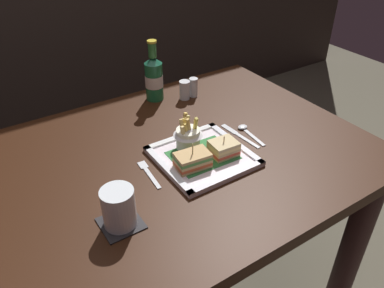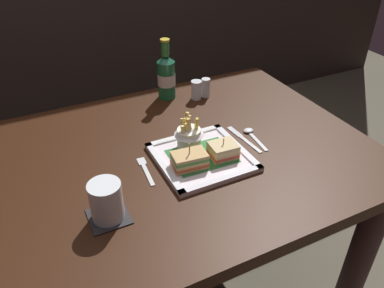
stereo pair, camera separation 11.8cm
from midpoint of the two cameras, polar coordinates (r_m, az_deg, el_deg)
dining_table at (r=1.30m, az=-4.06°, el=-6.24°), size 1.19×0.91×0.75m
square_plate at (r=1.18m, az=-1.25°, el=-1.97°), size 0.27×0.27×0.02m
sandwich_half_left at (r=1.12m, az=-2.92°, el=-2.53°), size 0.11×0.07×0.08m
sandwich_half_right at (r=1.17m, az=1.87°, el=-0.74°), size 0.08×0.07×0.07m
fries_cup at (r=1.19m, az=-3.45°, el=1.26°), size 0.09×0.09×0.11m
beer_bottle at (r=1.50m, az=-7.98°, el=9.75°), size 0.07×0.07×0.24m
drink_coaster at (r=1.00m, az=-13.95°, el=-11.55°), size 0.10×0.10×0.00m
water_glass at (r=0.97m, az=-14.33°, el=-9.60°), size 0.08×0.08×0.10m
fork at (r=1.14m, az=-9.49°, el=-4.35°), size 0.03×0.14×0.00m
knife at (r=1.29m, az=4.35°, el=1.28°), size 0.03×0.18×0.00m
spoon at (r=1.32m, az=5.49°, el=2.04°), size 0.04×0.14×0.01m
salt_shaker at (r=1.51m, az=-3.36°, el=7.82°), size 0.04×0.04×0.07m
pepper_shaker at (r=1.53m, az=-2.01°, el=8.23°), size 0.03×0.03×0.08m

